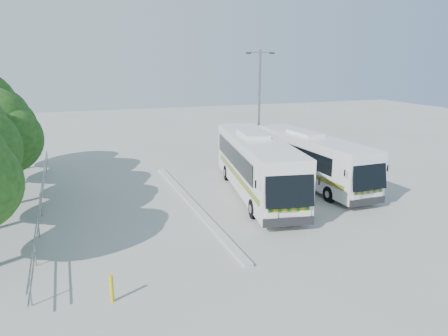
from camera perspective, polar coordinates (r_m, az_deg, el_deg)
name	(u,v)px	position (r m, az deg, el deg)	size (l,w,h in m)	color
ground	(244,211)	(23.16, 2.63, -5.65)	(100.00, 100.00, 0.00)	#A0A09B
kerb_divider	(192,203)	(24.21, -4.25, -4.60)	(0.40, 16.00, 0.15)	#B2B2AD
railing	(41,196)	(25.15, -22.75, -3.38)	(0.06, 22.00, 1.00)	gray
tree_far_e	(1,117)	(33.87, -27.15, 5.90)	(4.54, 4.28, 5.92)	#382314
coach_main	(257,164)	(25.50, 4.28, 0.52)	(4.49, 12.40, 3.38)	silver
coach_adjacent	(312,158)	(28.20, 11.39, 1.26)	(2.56, 11.15, 3.08)	silver
lamppost	(259,103)	(32.51, 4.63, 8.50)	(2.02, 0.82, 8.46)	gray
bollard	(112,289)	(15.34, -14.46, -15.00)	(0.13, 0.13, 0.96)	#C5AA0B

